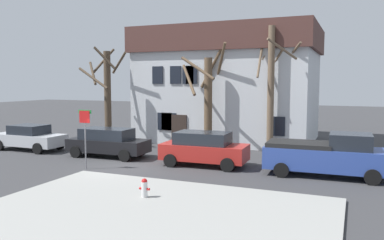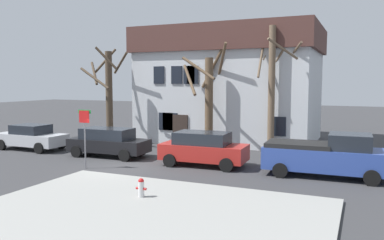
{
  "view_description": "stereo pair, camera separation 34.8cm",
  "coord_description": "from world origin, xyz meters",
  "px_view_note": "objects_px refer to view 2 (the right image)",
  "views": [
    {
      "loc": [
        10.87,
        -16.63,
        4.32
      ],
      "look_at": [
        2.46,
        3.53,
        2.21
      ],
      "focal_mm": 36.81,
      "sensor_mm": 36.0,
      "label": 1
    },
    {
      "loc": [
        11.19,
        -16.5,
        4.32
      ],
      "look_at": [
        2.46,
        3.53,
        2.21
      ],
      "focal_mm": 36.81,
      "sensor_mm": 36.0,
      "label": 2
    }
  ],
  "objects_px": {
    "car_red_wagon": "(203,148)",
    "tree_bare_far": "(272,84)",
    "car_silver_sedan": "(31,137)",
    "fire_hydrant": "(141,187)",
    "building_main": "(231,84)",
    "car_black_wagon": "(108,142)",
    "tree_bare_mid": "(208,97)",
    "street_sign_pole": "(85,128)",
    "pickup_truck_blue": "(327,156)",
    "tree_bare_near": "(108,93)"
  },
  "relations": [
    {
      "from": "car_red_wagon",
      "to": "tree_bare_far",
      "type": "bearing_deg",
      "value": 65.0
    },
    {
      "from": "car_silver_sedan",
      "to": "fire_hydrant",
      "type": "relative_size",
      "value": 6.72
    },
    {
      "from": "building_main",
      "to": "car_black_wagon",
      "type": "xyz_separation_m",
      "value": [
        -4.34,
        -9.5,
        -3.29
      ]
    },
    {
      "from": "fire_hydrant",
      "to": "tree_bare_mid",
      "type": "bearing_deg",
      "value": 98.69
    },
    {
      "from": "tree_bare_far",
      "to": "street_sign_pole",
      "type": "relative_size",
      "value": 2.6
    },
    {
      "from": "car_black_wagon",
      "to": "street_sign_pole",
      "type": "distance_m",
      "value": 3.46
    },
    {
      "from": "tree_bare_mid",
      "to": "tree_bare_far",
      "type": "bearing_deg",
      "value": 6.66
    },
    {
      "from": "car_silver_sedan",
      "to": "pickup_truck_blue",
      "type": "height_order",
      "value": "pickup_truck_blue"
    },
    {
      "from": "tree_bare_far",
      "to": "street_sign_pole",
      "type": "distance_m",
      "value": 11.33
    },
    {
      "from": "tree_bare_near",
      "to": "fire_hydrant",
      "type": "bearing_deg",
      "value": -49.74
    },
    {
      "from": "fire_hydrant",
      "to": "tree_bare_near",
      "type": "bearing_deg",
      "value": 130.26
    },
    {
      "from": "car_black_wagon",
      "to": "fire_hydrant",
      "type": "relative_size",
      "value": 6.81
    },
    {
      "from": "car_silver_sedan",
      "to": "pickup_truck_blue",
      "type": "relative_size",
      "value": 0.84
    },
    {
      "from": "tree_bare_mid",
      "to": "car_red_wagon",
      "type": "distance_m",
      "value": 5.53
    },
    {
      "from": "tree_bare_mid",
      "to": "car_red_wagon",
      "type": "bearing_deg",
      "value": -71.7
    },
    {
      "from": "car_silver_sedan",
      "to": "car_red_wagon",
      "type": "relative_size",
      "value": 1.05
    },
    {
      "from": "car_silver_sedan",
      "to": "fire_hydrant",
      "type": "xyz_separation_m",
      "value": [
        12.11,
        -6.61,
        -0.33
      ]
    },
    {
      "from": "car_black_wagon",
      "to": "tree_bare_mid",
      "type": "bearing_deg",
      "value": 45.88
    },
    {
      "from": "tree_bare_mid",
      "to": "fire_hydrant",
      "type": "bearing_deg",
      "value": -81.31
    },
    {
      "from": "tree_bare_near",
      "to": "car_silver_sedan",
      "type": "distance_m",
      "value": 5.75
    },
    {
      "from": "car_black_wagon",
      "to": "pickup_truck_blue",
      "type": "relative_size",
      "value": 0.85
    },
    {
      "from": "fire_hydrant",
      "to": "street_sign_pole",
      "type": "bearing_deg",
      "value": 146.83
    },
    {
      "from": "building_main",
      "to": "car_red_wagon",
      "type": "xyz_separation_m",
      "value": [
        1.65,
        -9.63,
        -3.25
      ]
    },
    {
      "from": "building_main",
      "to": "tree_bare_near",
      "type": "relative_size",
      "value": 1.91
    },
    {
      "from": "tree_bare_far",
      "to": "car_silver_sedan",
      "type": "height_order",
      "value": "tree_bare_far"
    },
    {
      "from": "car_black_wagon",
      "to": "fire_hydrant",
      "type": "distance_m",
      "value": 9.02
    },
    {
      "from": "building_main",
      "to": "tree_bare_far",
      "type": "relative_size",
      "value": 1.66
    },
    {
      "from": "building_main",
      "to": "pickup_truck_blue",
      "type": "height_order",
      "value": "building_main"
    },
    {
      "from": "tree_bare_mid",
      "to": "car_silver_sedan",
      "type": "xyz_separation_m",
      "value": [
        -10.4,
        -4.56,
        -2.55
      ]
    },
    {
      "from": "car_red_wagon",
      "to": "tree_bare_mid",
      "type": "bearing_deg",
      "value": 108.3
    },
    {
      "from": "tree_bare_near",
      "to": "pickup_truck_blue",
      "type": "bearing_deg",
      "value": -14.83
    },
    {
      "from": "tree_bare_near",
      "to": "pickup_truck_blue",
      "type": "height_order",
      "value": "tree_bare_near"
    },
    {
      "from": "building_main",
      "to": "tree_bare_far",
      "type": "bearing_deg",
      "value": -47.69
    },
    {
      "from": "car_silver_sedan",
      "to": "car_black_wagon",
      "type": "distance_m",
      "value": 5.96
    },
    {
      "from": "car_red_wagon",
      "to": "fire_hydrant",
      "type": "relative_size",
      "value": 6.41
    },
    {
      "from": "tree_bare_mid",
      "to": "car_red_wagon",
      "type": "height_order",
      "value": "tree_bare_mid"
    },
    {
      "from": "car_red_wagon",
      "to": "pickup_truck_blue",
      "type": "distance_m",
      "value": 6.07
    },
    {
      "from": "car_silver_sedan",
      "to": "pickup_truck_blue",
      "type": "bearing_deg",
      "value": -0.35
    },
    {
      "from": "tree_bare_far",
      "to": "car_silver_sedan",
      "type": "bearing_deg",
      "value": -160.73
    },
    {
      "from": "street_sign_pole",
      "to": "pickup_truck_blue",
      "type": "bearing_deg",
      "value": 15.15
    },
    {
      "from": "tree_bare_mid",
      "to": "car_silver_sedan",
      "type": "bearing_deg",
      "value": -156.33
    },
    {
      "from": "tree_bare_mid",
      "to": "pickup_truck_blue",
      "type": "distance_m",
      "value": 9.26
    },
    {
      "from": "tree_bare_mid",
      "to": "pickup_truck_blue",
      "type": "relative_size",
      "value": 1.21
    },
    {
      "from": "street_sign_pole",
      "to": "fire_hydrant",
      "type": "bearing_deg",
      "value": -33.17
    },
    {
      "from": "car_black_wagon",
      "to": "street_sign_pole",
      "type": "height_order",
      "value": "street_sign_pole"
    },
    {
      "from": "car_red_wagon",
      "to": "fire_hydrant",
      "type": "distance_m",
      "value": 6.48
    },
    {
      "from": "tree_bare_mid",
      "to": "building_main",
      "type": "bearing_deg",
      "value": 91.11
    },
    {
      "from": "building_main",
      "to": "pickup_truck_blue",
      "type": "bearing_deg",
      "value": -51.17
    },
    {
      "from": "fire_hydrant",
      "to": "pickup_truck_blue",
      "type": "bearing_deg",
      "value": 47.66
    },
    {
      "from": "tree_bare_mid",
      "to": "car_silver_sedan",
      "type": "height_order",
      "value": "tree_bare_mid"
    }
  ]
}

